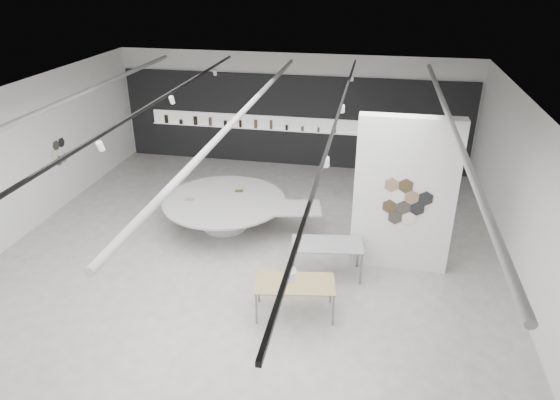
% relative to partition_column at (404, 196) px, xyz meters
% --- Properties ---
extents(room, '(12.02, 14.02, 3.82)m').
position_rel_partition_column_xyz_m(room, '(-3.59, -1.00, 0.27)').
color(room, '#B2AEA8').
rests_on(room, ground).
extents(back_wall_display, '(11.80, 0.27, 3.10)m').
position_rel_partition_column_xyz_m(back_wall_display, '(-3.59, 5.94, -0.26)').
color(back_wall_display, black).
rests_on(back_wall_display, ground).
extents(partition_column, '(2.20, 0.38, 3.60)m').
position_rel_partition_column_xyz_m(partition_column, '(0.00, 0.00, 0.00)').
color(partition_column, white).
rests_on(partition_column, ground).
extents(display_island, '(4.51, 3.77, 0.83)m').
position_rel_partition_column_xyz_m(display_island, '(-4.42, 1.02, -1.27)').
color(display_island, white).
rests_on(display_island, ground).
extents(sample_table_wood, '(1.68, 1.03, 0.74)m').
position_rel_partition_column_xyz_m(sample_table_wood, '(-2.05, -2.22, -1.12)').
color(sample_table_wood, tan).
rests_on(sample_table_wood, ground).
extents(sample_table_stone, '(1.67, 1.00, 0.81)m').
position_rel_partition_column_xyz_m(sample_table_stone, '(-1.58, -0.71, -1.06)').
color(sample_table_stone, gray).
rests_on(sample_table_stone, ground).
extents(kitchen_counter, '(1.80, 0.90, 1.36)m').
position_rel_partition_column_xyz_m(kitchen_counter, '(0.08, 5.55, -1.31)').
color(kitchen_counter, white).
rests_on(kitchen_counter, ground).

